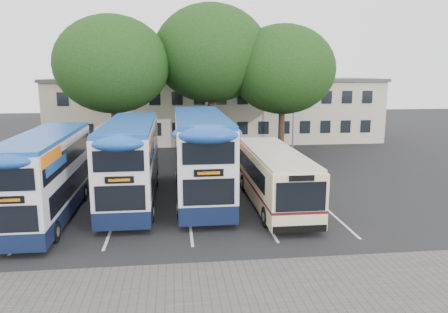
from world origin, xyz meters
name	(u,v)px	position (x,y,z in m)	size (l,w,h in m)	color
ground	(281,238)	(0.00, 0.00, 0.00)	(120.00, 120.00, 0.00)	black
paving_strip	(257,303)	(-2.00, -5.00, 0.01)	(40.00, 6.00, 0.01)	#595654
bay_lines	(188,206)	(-3.75, 5.00, 0.01)	(14.12, 11.00, 0.01)	silver
depot_building	(217,109)	(0.00, 26.99, 3.15)	(32.40, 8.40, 6.20)	#BAB296
lamp_post	(294,93)	(6.00, 19.97, 5.08)	(0.25, 1.05, 9.06)	gray
tree_left	(112,65)	(-8.78, 16.63, 7.39)	(8.46, 8.46, 10.99)	black
tree_mid	(211,54)	(-1.31, 18.59, 8.29)	(9.14, 9.14, 12.18)	black
tree_right	(283,70)	(4.28, 17.36, 7.03)	(8.27, 8.27, 10.56)	black
bus_dd_left	(47,172)	(-10.37, 3.86, 2.23)	(2.35, 9.72, 4.05)	#0E1734
bus_dd_mid	(131,158)	(-6.67, 6.11, 2.38)	(2.51, 10.37, 4.32)	#0E1734
bus_dd_right	(200,152)	(-2.97, 6.56, 2.55)	(2.69, 11.09, 4.62)	#0E1734
bus_single	(274,174)	(0.74, 4.77, 1.63)	(2.46, 9.66, 2.88)	beige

